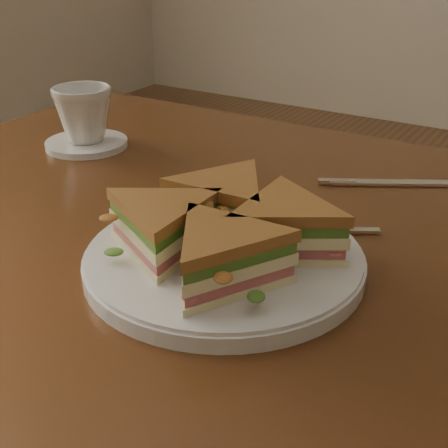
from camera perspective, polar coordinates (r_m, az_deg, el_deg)
name	(u,v)px	position (r m, az deg, el deg)	size (l,w,h in m)	color
table	(268,308)	(0.76, 4.08, -7.64)	(1.20, 0.80, 0.75)	#371C0C
plate	(224,261)	(0.63, 0.00, -3.42)	(0.28, 0.28, 0.02)	silver
sandwich_wedges	(224,229)	(0.62, 0.00, -0.42)	(0.29, 0.29, 0.06)	#FFF3BC
crisps_mound	(224,232)	(0.62, 0.00, -0.75)	(0.09, 0.09, 0.05)	#CB611A
spoon	(259,228)	(0.71, 3.20, -0.40)	(0.17, 0.10, 0.01)	silver
knife	(393,183)	(0.87, 15.19, 3.60)	(0.19, 0.12, 0.00)	silver
saucer	(87,144)	(1.00, -12.44, 7.19)	(0.13, 0.13, 0.01)	silver
coffee_cup	(84,114)	(0.99, -12.70, 9.76)	(0.09, 0.09, 0.08)	silver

